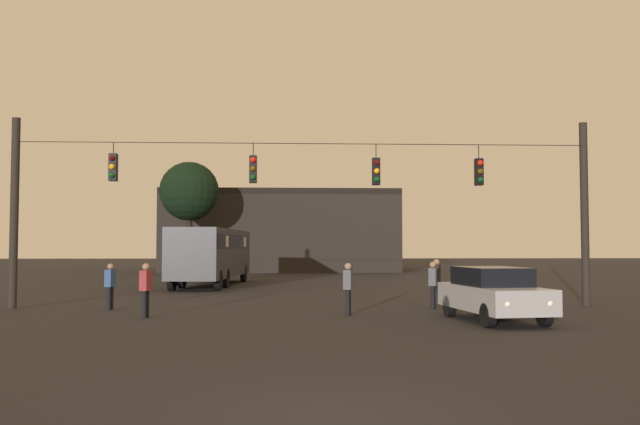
# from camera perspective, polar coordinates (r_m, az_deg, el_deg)

# --- Properties ---
(ground_plane) EXTENTS (168.00, 168.00, 0.00)m
(ground_plane) POSITION_cam_1_polar(r_m,az_deg,el_deg) (33.17, -1.67, -6.49)
(ground_plane) COLOR black
(ground_plane) RESTS_ON ground
(overhead_signal_span) EXTENTS (20.23, 0.44, 6.54)m
(overhead_signal_span) POSITION_cam_1_polar(r_m,az_deg,el_deg) (23.82, -1.22, 1.03)
(overhead_signal_span) COLOR black
(overhead_signal_span) RESTS_ON ground
(city_bus) EXTENTS (3.39, 11.17, 3.00)m
(city_bus) POSITION_cam_1_polar(r_m,az_deg,el_deg) (37.14, -9.00, -3.18)
(city_bus) COLOR #2D2D33
(city_bus) RESTS_ON ground
(car_near_right) EXTENTS (2.30, 4.49, 1.52)m
(car_near_right) POSITION_cam_1_polar(r_m,az_deg,el_deg) (20.01, 14.28, -6.53)
(car_near_right) COLOR #99999E
(car_near_right) RESTS_ON ground
(pedestrian_crossing_left) EXTENTS (0.36, 0.42, 1.65)m
(pedestrian_crossing_left) POSITION_cam_1_polar(r_m,az_deg,el_deg) (25.28, 9.73, -5.49)
(pedestrian_crossing_left) COLOR black
(pedestrian_crossing_left) RESTS_ON ground
(pedestrian_crossing_center) EXTENTS (0.34, 0.42, 1.61)m
(pedestrian_crossing_center) POSITION_cam_1_polar(r_m,az_deg,el_deg) (20.96, -14.37, -6.06)
(pedestrian_crossing_center) COLOR black
(pedestrian_crossing_center) RESTS_ON ground
(pedestrian_crossing_right) EXTENTS (0.33, 0.41, 1.54)m
(pedestrian_crossing_right) POSITION_cam_1_polar(r_m,az_deg,el_deg) (23.93, -17.14, -5.72)
(pedestrian_crossing_right) COLOR black
(pedestrian_crossing_right) RESTS_ON ground
(pedestrian_near_bus) EXTENTS (0.36, 0.42, 1.59)m
(pedestrian_near_bus) POSITION_cam_1_polar(r_m,az_deg,el_deg) (23.31, 9.42, -5.80)
(pedestrian_near_bus) COLOR black
(pedestrian_near_bus) RESTS_ON ground
(pedestrian_trailing) EXTENTS (0.34, 0.42, 1.60)m
(pedestrian_trailing) POSITION_cam_1_polar(r_m,az_deg,el_deg) (21.00, 2.37, -6.16)
(pedestrian_trailing) COLOR black
(pedestrian_trailing) RESTS_ON ground
(corner_building) EXTENTS (19.40, 12.39, 6.75)m
(corner_building) POSITION_cam_1_polar(r_m,az_deg,el_deg) (60.06, -3.26, -1.63)
(corner_building) COLOR black
(corner_building) RESTS_ON ground
(tree_left_silhouette) EXTENTS (4.31, 4.31, 8.26)m
(tree_left_silhouette) POSITION_cam_1_polar(r_m,az_deg,el_deg) (50.54, -10.88, 1.69)
(tree_left_silhouette) COLOR black
(tree_left_silhouette) RESTS_ON ground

